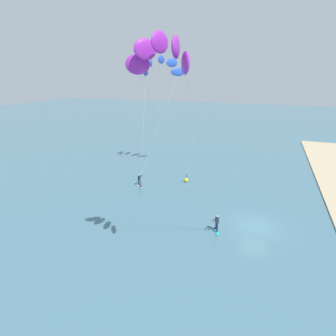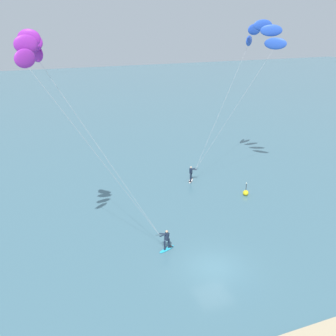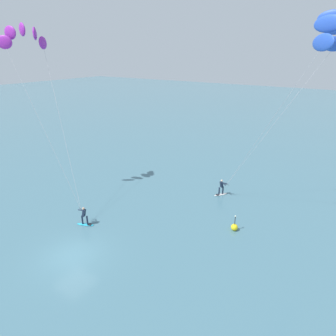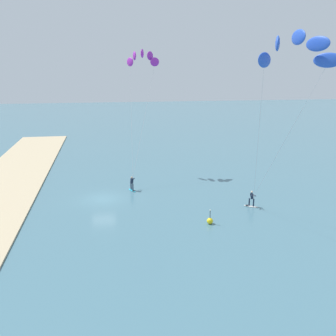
# 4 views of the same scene
# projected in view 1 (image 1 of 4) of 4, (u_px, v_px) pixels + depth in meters

# --- Properties ---
(ground_plane) EXTENTS (240.00, 240.00, 0.00)m
(ground_plane) POSITION_uv_depth(u_px,v_px,m) (255.00, 226.00, 26.19)
(ground_plane) COLOR #426B7A
(kitesurfer_nearshore) EXTENTS (9.10, 6.65, 16.36)m
(kitesurfer_nearshore) POSITION_uv_depth(u_px,v_px,m) (161.00, 70.00, 37.01)
(kitesurfer_nearshore) COLOR white
(kitesurfer_nearshore) RESTS_ON ground
(kitesurfer_mid_water) EXTENTS (9.90, 4.92, 15.97)m
(kitesurfer_mid_water) POSITION_uv_depth(u_px,v_px,m) (165.00, 69.00, 14.59)
(kitesurfer_mid_water) COLOR #23ADD1
(kitesurfer_mid_water) RESTS_ON ground
(marker_buoy) EXTENTS (0.56, 0.56, 1.38)m
(marker_buoy) POSITION_uv_depth(u_px,v_px,m) (186.00, 180.00, 36.77)
(marker_buoy) COLOR yellow
(marker_buoy) RESTS_ON ground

